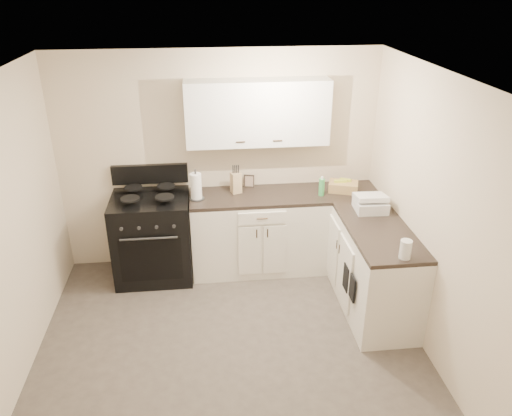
{
  "coord_description": "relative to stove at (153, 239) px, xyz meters",
  "views": [
    {
      "loc": [
        -0.17,
        -3.59,
        3.2
      ],
      "look_at": [
        0.32,
        0.85,
        1.09
      ],
      "focal_mm": 35.0,
      "sensor_mm": 36.0,
      "label": 1
    }
  ],
  "objects": [
    {
      "name": "wall_front",
      "position": [
        0.79,
        -3.28,
        0.79
      ],
      "size": [
        3.6,
        0.0,
        3.6
      ],
      "primitive_type": "plane",
      "rotation": [
        -1.57,
        0.0,
        0.0
      ],
      "color": "beige",
      "rests_on": "ground"
    },
    {
      "name": "upper_cabinets",
      "position": [
        1.21,
        0.18,
        1.38
      ],
      "size": [
        1.55,
        0.3,
        0.7
      ],
      "primitive_type": "cube",
      "color": "white",
      "rests_on": "wall_back"
    },
    {
      "name": "soap_bottle",
      "position": [
        1.91,
        -0.06,
        0.58
      ],
      "size": [
        0.08,
        0.08,
        0.19
      ],
      "primitive_type": "cylinder",
      "rotation": [
        0.0,
        0.0,
        -0.23
      ],
      "color": "green",
      "rests_on": "countertop_back"
    },
    {
      "name": "wall_right",
      "position": [
        2.59,
        -1.48,
        0.79
      ],
      "size": [
        0.0,
        3.6,
        3.6
      ],
      "primitive_type": "plane",
      "rotation": [
        1.57,
        0.0,
        -1.57
      ],
      "color": "beige",
      "rests_on": "ground"
    },
    {
      "name": "stove",
      "position": [
        0.0,
        0.0,
        0.0
      ],
      "size": [
        0.85,
        0.73,
        1.03
      ],
      "primitive_type": "cube",
      "color": "black",
      "rests_on": "floor"
    },
    {
      "name": "countertop_grill",
      "position": [
        2.33,
        -0.5,
        0.54
      ],
      "size": [
        0.33,
        0.31,
        0.12
      ],
      "primitive_type": "cube",
      "rotation": [
        0.0,
        0.0,
        -0.04
      ],
      "color": "white",
      "rests_on": "countertop_right"
    },
    {
      "name": "glass_jar",
      "position": [
        2.32,
        -1.48,
        0.57
      ],
      "size": [
        0.11,
        0.11,
        0.17
      ],
      "primitive_type": "cylinder",
      "rotation": [
        0.0,
        0.0,
        0.03
      ],
      "color": "silver",
      "rests_on": "countertop_right"
    },
    {
      "name": "countertop_back",
      "position": [
        1.21,
        0.02,
        0.46
      ],
      "size": [
        1.55,
        0.6,
        0.04
      ],
      "primitive_type": "cube",
      "color": "black",
      "rests_on": "base_cabinets_back"
    },
    {
      "name": "ceiling",
      "position": [
        0.79,
        -1.48,
        2.04
      ],
      "size": [
        3.6,
        3.6,
        0.0
      ],
      "primitive_type": "plane",
      "color": "white",
      "rests_on": "wall_back"
    },
    {
      "name": "wicker_basket",
      "position": [
        2.18,
        0.03,
        0.53
      ],
      "size": [
        0.37,
        0.3,
        0.11
      ],
      "primitive_type": "cube",
      "rotation": [
        0.0,
        0.0,
        -0.32
      ],
      "color": "#AA8050",
      "rests_on": "countertop_right"
    },
    {
      "name": "wall_back",
      "position": [
        0.79,
        0.32,
        0.79
      ],
      "size": [
        3.6,
        0.0,
        3.6
      ],
      "primitive_type": "plane",
      "rotation": [
        1.57,
        0.0,
        0.0
      ],
      "color": "beige",
      "rests_on": "ground"
    },
    {
      "name": "floor",
      "position": [
        0.79,
        -1.48,
        -0.46
      ],
      "size": [
        3.6,
        3.6,
        0.0
      ],
      "primitive_type": "plane",
      "color": "#473F38",
      "rests_on": "ground"
    },
    {
      "name": "oven_mitt_far",
      "position": [
        1.96,
        -1.02,
        0.0
      ],
      "size": [
        0.02,
        0.16,
        0.27
      ],
      "primitive_type": "cube",
      "color": "black",
      "rests_on": "base_cabinets_right"
    },
    {
      "name": "paper_towel",
      "position": [
        0.52,
        -0.01,
        0.63
      ],
      "size": [
        0.15,
        0.15,
        0.3
      ],
      "primitive_type": "cylinder",
      "rotation": [
        0.0,
        0.0,
        0.21
      ],
      "color": "white",
      "rests_on": "countertop_back"
    },
    {
      "name": "knife_block",
      "position": [
        0.96,
        0.12,
        0.6
      ],
      "size": [
        0.13,
        0.13,
        0.24
      ],
      "primitive_type": "cube",
      "rotation": [
        0.0,
        0.0,
        0.33
      ],
      "color": "#D7B584",
      "rests_on": "countertop_back"
    },
    {
      "name": "base_cabinets_right",
      "position": [
        2.29,
        -0.63,
        -0.01
      ],
      "size": [
        0.6,
        1.9,
        0.9
      ],
      "primitive_type": "cube",
      "color": "white",
      "rests_on": "floor"
    },
    {
      "name": "oven_mitt_near",
      "position": [
        1.96,
        -1.23,
        0.02
      ],
      "size": [
        0.02,
        0.15,
        0.25
      ],
      "primitive_type": "cube",
      "color": "black",
      "rests_on": "base_cabinets_right"
    },
    {
      "name": "picture_frame",
      "position": [
        1.12,
        0.27,
        0.55
      ],
      "size": [
        0.12,
        0.06,
        0.15
      ],
      "primitive_type": "cube",
      "rotation": [
        -0.14,
        0.0,
        -0.25
      ],
      "color": "black",
      "rests_on": "countertop_back"
    },
    {
      "name": "base_cabinets_back",
      "position": [
        1.21,
        0.02,
        -0.01
      ],
      "size": [
        1.55,
        0.6,
        0.9
      ],
      "primitive_type": "cube",
      "color": "white",
      "rests_on": "floor"
    },
    {
      "name": "countertop_right",
      "position": [
        2.29,
        -0.63,
        0.46
      ],
      "size": [
        0.6,
        1.9,
        0.04
      ],
      "primitive_type": "cube",
      "color": "black",
      "rests_on": "base_cabinets_right"
    }
  ]
}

